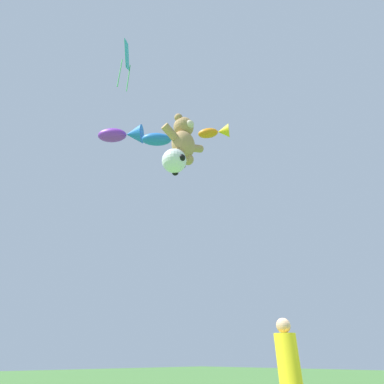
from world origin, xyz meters
name	(u,v)px	position (x,y,z in m)	size (l,w,h in m)	color
kite_flyer_person	(291,382)	(-0.74, 0.24, 0.93)	(0.34, 0.34, 1.81)	#3E3E3E
teddy_bear_kite	(183,139)	(1.01, 4.51, 8.97)	(2.18, 0.96, 2.21)	tan
soccer_ball_kite	(174,161)	(0.35, 4.27, 7.45)	(0.98, 0.98, 0.90)	white
fish_kite_tangerine	(216,132)	(3.07, 4.49, 10.57)	(1.29, 1.54, 0.64)	orange
fish_kite_cobalt	(168,140)	(1.70, 6.32, 10.38)	(2.10, 2.09, 0.84)	blue
fish_kite_violet	(123,135)	(0.30, 8.10, 10.88)	(2.07, 2.23, 0.94)	purple
diamond_kite	(127,58)	(-2.07, 4.39, 10.94)	(0.92, 1.02, 2.49)	#19ADB2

